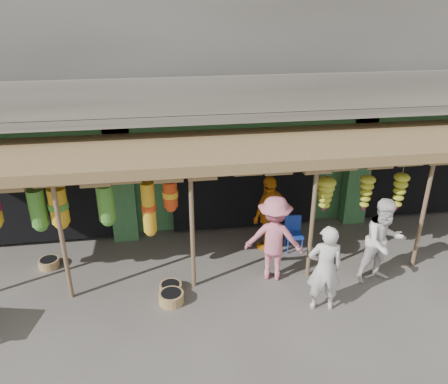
{
  "coord_description": "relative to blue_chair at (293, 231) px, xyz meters",
  "views": [
    {
      "loc": [
        -2.04,
        -7.83,
        5.62
      ],
      "look_at": [
        -0.67,
        1.0,
        1.58
      ],
      "focal_mm": 35.0,
      "sensor_mm": 36.0,
      "label": 1
    }
  ],
  "objects": [
    {
      "name": "ground",
      "position": [
        -1.01,
        -0.94,
        -0.46
      ],
      "size": [
        80.0,
        80.0,
        0.0
      ],
      "primitive_type": "plane",
      "color": "#514C47",
      "rests_on": "ground"
    },
    {
      "name": "building",
      "position": [
        -1.01,
        3.92,
        2.9
      ],
      "size": [
        16.4,
        6.8,
        7.0
      ],
      "color": "gray",
      "rests_on": "ground"
    },
    {
      "name": "awning",
      "position": [
        -1.18,
        -0.15,
        2.11
      ],
      "size": [
        14.0,
        2.7,
        2.79
      ],
      "color": "brown",
      "rests_on": "ground"
    },
    {
      "name": "blue_chair",
      "position": [
        0.0,
        0.0,
        0.0
      ],
      "size": [
        0.43,
        0.44,
        0.83
      ],
      "rotation": [
        0.0,
        0.0,
        -0.08
      ],
      "color": "#1939A7",
      "rests_on": "ground"
    },
    {
      "name": "basket_left",
      "position": [
        -5.69,
        0.06,
        -0.37
      ],
      "size": [
        0.48,
        0.48,
        0.19
      ],
      "primitive_type": "cylinder",
      "rotation": [
        0.0,
        0.0,
        0.03
      ],
      "color": "#8F6341",
      "rests_on": "ground"
    },
    {
      "name": "basket_mid",
      "position": [
        -3.01,
        -1.28,
        -0.37
      ],
      "size": [
        0.52,
        0.52,
        0.18
      ],
      "primitive_type": "cylinder",
      "rotation": [
        0.0,
        0.0,
        0.12
      ],
      "color": "olive",
      "rests_on": "ground"
    },
    {
      "name": "basket_right",
      "position": [
        -3.01,
        -1.64,
        -0.35
      ],
      "size": [
        0.54,
        0.54,
        0.23
      ],
      "primitive_type": "cylinder",
      "rotation": [
        0.0,
        0.0,
        -0.09
      ],
      "color": "#AA864F",
      "rests_on": "ground"
    },
    {
      "name": "person_front",
      "position": [
        -0.1,
        -2.24,
        0.44
      ],
      "size": [
        0.73,
        0.54,
        1.81
      ],
      "primitive_type": "imported",
      "rotation": [
        0.0,
        0.0,
        2.96
      ],
      "color": "silver",
      "rests_on": "ground"
    },
    {
      "name": "person_right",
      "position": [
        1.42,
        -1.54,
        0.49
      ],
      "size": [
        1.02,
        0.84,
        1.91
      ],
      "primitive_type": "imported",
      "rotation": [
        0.0,
        0.0,
        0.14
      ],
      "color": "white",
      "rests_on": "ground"
    },
    {
      "name": "person_vendor",
      "position": [
        -0.59,
        0.1,
        0.48
      ],
      "size": [
        1.15,
        1.04,
        1.88
      ],
      "primitive_type": "imported",
      "rotation": [
        0.0,
        0.0,
        3.8
      ],
      "color": "orange",
      "rests_on": "ground"
    },
    {
      "name": "person_shopper",
      "position": [
        -0.79,
        -1.08,
        0.49
      ],
      "size": [
        1.4,
        1.06,
        1.91
      ],
      "primitive_type": "imported",
      "rotation": [
        0.0,
        0.0,
        2.82
      ],
      "color": "#DA7387",
      "rests_on": "ground"
    }
  ]
}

